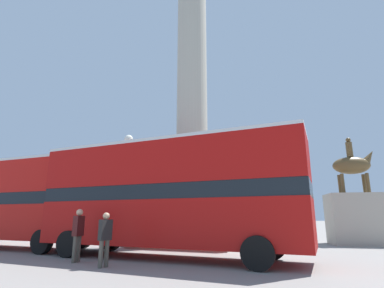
{
  "coord_description": "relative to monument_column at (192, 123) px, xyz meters",
  "views": [
    {
      "loc": [
        6.03,
        -16.07,
        1.55
      ],
      "look_at": [
        0.0,
        0.0,
        5.7
      ],
      "focal_mm": 28.0,
      "sensor_mm": 36.0,
      "label": 1
    }
  ],
  "objects": [
    {
      "name": "pedestrian_by_plinth",
      "position": [
        -0.02,
        -7.79,
        -6.07
      ],
      "size": [
        0.26,
        0.46,
        1.66
      ],
      "rotation": [
        0.0,
        0.0,
        4.5
      ],
      "color": "#4C473D",
      "rests_on": "ground_plane"
    },
    {
      "name": "street_lamp",
      "position": [
        -3.12,
        -1.95,
        -3.2
      ],
      "size": [
        0.5,
        0.5,
        6.05
      ],
      "color": "black",
      "rests_on": "ground_plane"
    },
    {
      "name": "bus_a",
      "position": [
        -8.5,
        -4.64,
        -4.62
      ],
      "size": [
        11.4,
        2.89,
        4.3
      ],
      "rotation": [
        0.0,
        0.0,
        -0.01
      ],
      "color": "#B7140F",
      "rests_on": "ground_plane"
    },
    {
      "name": "bus_b",
      "position": [
        1.0,
        -5.28,
        -4.57
      ],
      "size": [
        10.59,
        3.32,
        4.4
      ],
      "rotation": [
        0.0,
        0.0,
        -0.05
      ],
      "color": "#A80F0C",
      "rests_on": "ground_plane"
    },
    {
      "name": "pedestrian_near_lamp",
      "position": [
        -1.58,
        -7.22,
        -5.97
      ],
      "size": [
        0.27,
        0.5,
        1.8
      ],
      "rotation": [
        0.0,
        0.0,
        1.75
      ],
      "color": "#4C473D",
      "rests_on": "ground_plane"
    },
    {
      "name": "monument_column",
      "position": [
        0.0,
        0.0,
        0.0
      ],
      "size": [
        5.28,
        5.28,
        20.92
      ],
      "color": "#A39E8E",
      "rests_on": "ground_plane"
    },
    {
      "name": "ground_plane",
      "position": [
        0.0,
        0.0,
        -7.0
      ],
      "size": [
        200.0,
        200.0,
        0.0
      ],
      "primitive_type": "plane",
      "color": "gray"
    },
    {
      "name": "equestrian_statue",
      "position": [
        8.72,
        3.52,
        -5.21
      ],
      "size": [
        3.41,
        2.69,
        6.14
      ],
      "rotation": [
        0.0,
        0.0,
        0.17
      ],
      "color": "#A39E8E",
      "rests_on": "ground_plane"
    }
  ]
}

